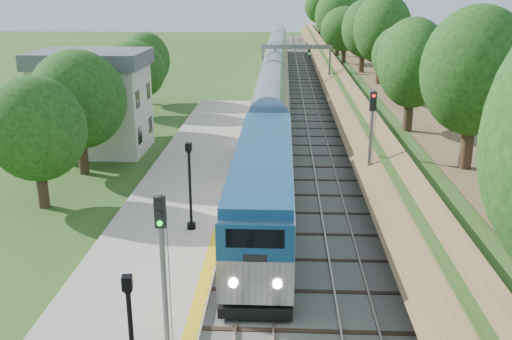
{
  "coord_description": "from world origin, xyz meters",
  "views": [
    {
      "loc": [
        0.95,
        -13.89,
        12.63
      ],
      "look_at": [
        -0.5,
        16.74,
        2.8
      ],
      "focal_mm": 40.0,
      "sensor_mm": 36.0,
      "label": 1
    }
  ],
  "objects_px": {
    "signal_gantry": "(296,56)",
    "lamppost_far": "(190,191)",
    "station_building": "(94,101)",
    "train": "(275,78)",
    "signal_platform": "(163,260)",
    "signal_farside": "(371,135)"
  },
  "relations": [
    {
      "from": "train",
      "to": "lamppost_far",
      "type": "relative_size",
      "value": 21.29
    },
    {
      "from": "station_building",
      "to": "signal_farside",
      "type": "xyz_separation_m",
      "value": [
        20.2,
        -10.92,
        0.24
      ]
    },
    {
      "from": "station_building",
      "to": "train",
      "type": "xyz_separation_m",
      "value": [
        14.0,
        24.76,
        -1.8
      ]
    },
    {
      "from": "station_building",
      "to": "lamppost_far",
      "type": "xyz_separation_m",
      "value": [
        10.19,
        -16.1,
        -1.6
      ]
    },
    {
      "from": "station_building",
      "to": "signal_gantry",
      "type": "distance_m",
      "value": 29.94
    },
    {
      "from": "station_building",
      "to": "signal_platform",
      "type": "bearing_deg",
      "value": -67.8
    },
    {
      "from": "signal_gantry",
      "to": "lamppost_far",
      "type": "xyz_separation_m",
      "value": [
        -6.28,
        -41.09,
        -2.33
      ]
    },
    {
      "from": "train",
      "to": "signal_platform",
      "type": "relative_size",
      "value": 16.57
    },
    {
      "from": "station_building",
      "to": "lamppost_far",
      "type": "distance_m",
      "value": 19.12
    },
    {
      "from": "train",
      "to": "signal_gantry",
      "type": "bearing_deg",
      "value": 5.32
    },
    {
      "from": "train",
      "to": "signal_farside",
      "type": "relative_size",
      "value": 14.6
    },
    {
      "from": "station_building",
      "to": "train",
      "type": "bearing_deg",
      "value": 60.52
    },
    {
      "from": "signal_platform",
      "to": "signal_farside",
      "type": "distance_m",
      "value": 18.64
    },
    {
      "from": "train",
      "to": "signal_platform",
      "type": "distance_m",
      "value": 52.06
    },
    {
      "from": "station_building",
      "to": "train",
      "type": "distance_m",
      "value": 28.5
    },
    {
      "from": "signal_gantry",
      "to": "lamppost_far",
      "type": "height_order",
      "value": "signal_gantry"
    },
    {
      "from": "station_building",
      "to": "signal_platform",
      "type": "relative_size",
      "value": 1.42
    },
    {
      "from": "train",
      "to": "lamppost_far",
      "type": "xyz_separation_m",
      "value": [
        -3.81,
        -40.86,
        0.2
      ]
    },
    {
      "from": "train",
      "to": "signal_platform",
      "type": "bearing_deg",
      "value": -93.2
    },
    {
      "from": "signal_platform",
      "to": "station_building",
      "type": "bearing_deg",
      "value": 112.2
    },
    {
      "from": "lamppost_far",
      "to": "signal_platform",
      "type": "height_order",
      "value": "signal_platform"
    },
    {
      "from": "signal_farside",
      "to": "signal_gantry",
      "type": "bearing_deg",
      "value": 95.93
    }
  ]
}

